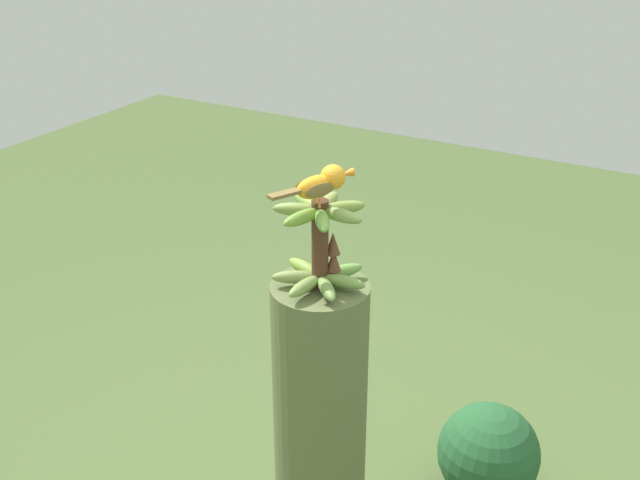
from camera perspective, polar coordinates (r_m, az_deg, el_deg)
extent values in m
cylinder|color=#5B663D|center=(2.20, 0.00, -14.68)|extent=(0.25, 0.25, 0.99)
cylinder|color=#4C2D1E|center=(1.87, 0.00, -0.31)|extent=(0.04, 0.04, 0.23)
ellipsoid|color=#6DA147|center=(1.93, 1.61, -2.28)|extent=(0.09, 0.11, 0.03)
ellipsoid|color=olive|center=(1.96, 0.35, -1.85)|extent=(0.07, 0.12, 0.03)
ellipsoid|color=olive|center=(1.95, -1.16, -2.03)|extent=(0.12, 0.07, 0.03)
ellipsoid|color=olive|center=(1.91, -1.83, -2.70)|extent=(0.11, 0.09, 0.03)
ellipsoid|color=#7B954A|center=(1.86, -1.13, -3.39)|extent=(0.05, 0.12, 0.03)
ellipsoid|color=#749549|center=(1.86, 0.47, -3.54)|extent=(0.10, 0.10, 0.03)
ellipsoid|color=olive|center=(1.89, 1.69, -3.04)|extent=(0.12, 0.04, 0.03)
ellipsoid|color=olive|center=(1.84, -1.71, 2.24)|extent=(0.12, 0.07, 0.03)
ellipsoid|color=#72A03A|center=(1.80, -1.28, 1.66)|extent=(0.06, 0.12, 0.03)
ellipsoid|color=#6EA043|center=(1.78, 0.16, 1.44)|extent=(0.09, 0.11, 0.03)
ellipsoid|color=#779A4B|center=(1.80, 1.47, 1.76)|extent=(0.12, 0.04, 0.03)
ellipsoid|color=olive|center=(1.85, 1.64, 2.36)|extent=(0.10, 0.11, 0.03)
ellipsoid|color=olive|center=(1.88, 0.59, 2.78)|extent=(0.05, 0.12, 0.03)
ellipsoid|color=olive|center=(1.87, -0.87, 2.73)|extent=(0.12, 0.08, 0.03)
cone|color=brown|center=(1.88, 0.95, -0.24)|extent=(0.04, 0.04, 0.06)
cone|color=brown|center=(1.89, 1.00, -1.45)|extent=(0.04, 0.04, 0.06)
cylinder|color=#C68933|center=(1.78, -0.04, 2.65)|extent=(0.00, 0.01, 0.02)
cylinder|color=#C68933|center=(1.80, -0.52, 2.92)|extent=(0.01, 0.00, 0.02)
ellipsoid|color=orange|center=(1.77, -0.28, 3.88)|extent=(0.08, 0.11, 0.05)
ellipsoid|color=brown|center=(1.75, -0.01, 3.63)|extent=(0.04, 0.07, 0.03)
ellipsoid|color=brown|center=(1.79, -0.82, 4.06)|extent=(0.04, 0.07, 0.03)
cube|color=brown|center=(1.73, -2.63, 3.36)|extent=(0.05, 0.08, 0.01)
sphere|color=orange|center=(1.79, 0.95, 4.59)|extent=(0.06, 0.06, 0.06)
sphere|color=black|center=(1.81, 0.73, 4.98)|extent=(0.01, 0.01, 0.01)
cone|color=orange|center=(1.81, 1.95, 4.84)|extent=(0.03, 0.04, 0.02)
sphere|color=#23562D|center=(2.68, 12.14, -14.92)|extent=(0.33, 0.33, 0.33)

